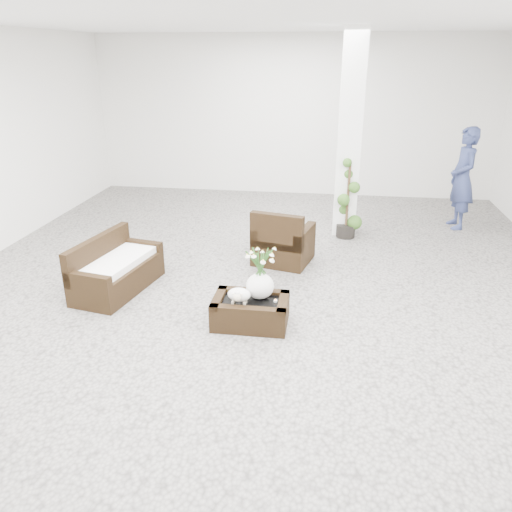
# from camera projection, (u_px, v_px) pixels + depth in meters

# --- Properties ---
(ground) EXTENTS (11.00, 11.00, 0.00)m
(ground) POSITION_uv_depth(u_px,v_px,m) (257.00, 295.00, 6.87)
(ground) COLOR gray
(ground) RESTS_ON ground
(column) EXTENTS (0.40, 0.40, 3.50)m
(column) POSITION_uv_depth(u_px,v_px,m) (350.00, 136.00, 8.61)
(column) COLOR white
(column) RESTS_ON ground
(coffee_table) EXTENTS (0.90, 0.60, 0.31)m
(coffee_table) POSITION_uv_depth(u_px,v_px,m) (251.00, 312.00, 6.09)
(coffee_table) COLOR black
(coffee_table) RESTS_ON ground
(sheep_figurine) EXTENTS (0.28, 0.23, 0.21)m
(sheep_figurine) POSITION_uv_depth(u_px,v_px,m) (239.00, 296.00, 5.91)
(sheep_figurine) COLOR white
(sheep_figurine) RESTS_ON coffee_table
(planter_narcissus) EXTENTS (0.44, 0.44, 0.80)m
(planter_narcissus) POSITION_uv_depth(u_px,v_px,m) (260.00, 268.00, 5.96)
(planter_narcissus) COLOR white
(planter_narcissus) RESTS_ON coffee_table
(tealight) EXTENTS (0.04, 0.04, 0.03)m
(tealight) POSITION_uv_depth(u_px,v_px,m) (275.00, 301.00, 6.00)
(tealight) COLOR white
(tealight) RESTS_ON coffee_table
(armchair) EXTENTS (0.98, 0.96, 0.88)m
(armchair) POSITION_uv_depth(u_px,v_px,m) (284.00, 235.00, 7.83)
(armchair) COLOR black
(armchair) RESTS_ON ground
(loveseat) EXTENTS (0.92, 1.50, 0.75)m
(loveseat) POSITION_uv_depth(u_px,v_px,m) (117.00, 265.00, 6.90)
(loveseat) COLOR black
(loveseat) RESTS_ON ground
(topiary) EXTENTS (0.37, 0.37, 1.40)m
(topiary) POSITION_uv_depth(u_px,v_px,m) (348.00, 199.00, 8.79)
(topiary) COLOR #2E511A
(topiary) RESTS_ON ground
(shopper) EXTENTS (0.53, 0.73, 1.88)m
(shopper) POSITION_uv_depth(u_px,v_px,m) (462.00, 178.00, 9.21)
(shopper) COLOR navy
(shopper) RESTS_ON ground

